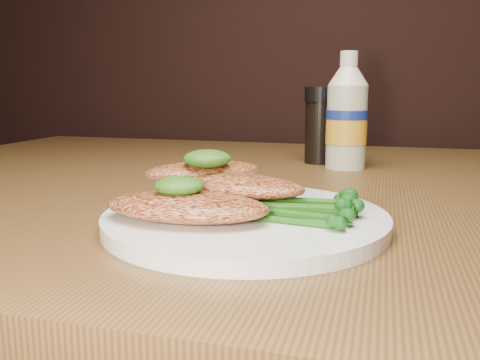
# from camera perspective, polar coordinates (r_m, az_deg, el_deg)

# --- Properties ---
(plate) EXTENTS (0.24, 0.24, 0.01)m
(plate) POSITION_cam_1_polar(r_m,az_deg,el_deg) (0.43, 0.62, -4.42)
(plate) COLOR white
(plate) RESTS_ON dining_table
(chicken_front) EXTENTS (0.14, 0.08, 0.02)m
(chicken_front) POSITION_cam_1_polar(r_m,az_deg,el_deg) (0.41, -6.00, -2.97)
(chicken_front) COLOR #C6703F
(chicken_front) RESTS_ON plate
(chicken_mid) EXTENTS (0.14, 0.09, 0.02)m
(chicken_mid) POSITION_cam_1_polar(r_m,az_deg,el_deg) (0.45, -0.47, -0.57)
(chicken_mid) COLOR #C6703F
(chicken_mid) RESTS_ON plate
(chicken_back) EXTENTS (0.12, 0.11, 0.02)m
(chicken_back) POSITION_cam_1_polar(r_m,az_deg,el_deg) (0.48, -4.18, 1.04)
(chicken_back) COLOR #C6703F
(chicken_back) RESTS_ON plate
(pesto_front) EXTENTS (0.05, 0.04, 0.02)m
(pesto_front) POSITION_cam_1_polar(r_m,az_deg,el_deg) (0.41, -6.82, -0.66)
(pesto_front) COLOR #0F3407
(pesto_front) RESTS_ON chicken_front
(pesto_back) EXTENTS (0.05, 0.05, 0.02)m
(pesto_back) POSITION_cam_1_polar(r_m,az_deg,el_deg) (0.46, -3.70, 2.40)
(pesto_back) COLOR #0F3407
(pesto_back) RESTS_ON chicken_back
(broccolini_bundle) EXTENTS (0.12, 0.10, 0.02)m
(broccolini_bundle) POSITION_cam_1_polar(r_m,az_deg,el_deg) (0.42, 7.16, -2.84)
(broccolini_bundle) COLOR #1F5813
(broccolini_bundle) RESTS_ON plate
(mayo_bottle) EXTENTS (0.08, 0.08, 0.16)m
(mayo_bottle) POSITION_cam_1_polar(r_m,az_deg,el_deg) (0.73, 11.92, 7.61)
(mayo_bottle) COLOR beige
(mayo_bottle) RESTS_ON dining_table
(pepper_grinder) EXTENTS (0.06, 0.06, 0.11)m
(pepper_grinder) POSITION_cam_1_polar(r_m,az_deg,el_deg) (0.78, 8.91, 6.09)
(pepper_grinder) COLOR black
(pepper_grinder) RESTS_ON dining_table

